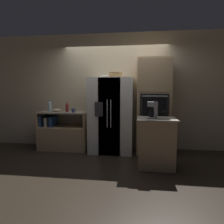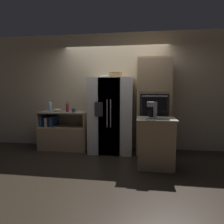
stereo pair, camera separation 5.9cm
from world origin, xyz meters
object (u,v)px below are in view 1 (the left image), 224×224
object	(u,v)px
bottle_wide	(67,108)
refrigerator	(111,115)
wall_oven	(153,106)
fruit_bowl	(105,77)
bottle_tall	(50,106)
coffee_maker	(153,109)
wicker_basket	(116,75)
bottle_short	(67,107)
mixing_bowl	(57,110)
mug	(73,110)

from	to	relation	value
bottle_wide	refrigerator	bearing A→B (deg)	-7.03
wall_oven	fruit_bowl	bearing A→B (deg)	-178.95
fruit_bowl	bottle_tall	xyz separation A→B (m)	(-1.37, 0.02, -0.70)
coffee_maker	refrigerator	bearing A→B (deg)	136.45
refrigerator	bottle_wide	bearing A→B (deg)	172.97
wicker_basket	bottle_short	bearing A→B (deg)	173.64
mixing_bowl	coffee_maker	xyz separation A→B (m)	(2.24, -0.92, 0.14)
mixing_bowl	wicker_basket	bearing A→B (deg)	-5.77
bottle_short	coffee_maker	distance (m)	2.17
bottle_short	bottle_wide	xyz separation A→B (m)	(-0.03, 0.08, -0.02)
wicker_basket	mug	world-z (taller)	wicker_basket
wall_oven	coffee_maker	xyz separation A→B (m)	(-0.06, -0.89, 0.02)
wicker_basket	bottle_tall	bearing A→B (deg)	175.88
mixing_bowl	bottle_short	bearing A→B (deg)	-3.16
refrigerator	bottle_tall	xyz separation A→B (m)	(-1.52, 0.04, 0.19)
fruit_bowl	bottle_wide	world-z (taller)	fruit_bowl
wall_oven	wicker_basket	xyz separation A→B (m)	(-0.84, -0.12, 0.71)
wicker_basket	bottle_tall	world-z (taller)	wicker_basket
wicker_basket	mixing_bowl	world-z (taller)	wicker_basket
fruit_bowl	bottle_tall	size ratio (longest dim) A/B	0.92
mug	wicker_basket	bearing A→B (deg)	-0.15
wicker_basket	bottle_wide	world-z (taller)	wicker_basket
wicker_basket	bottle_wide	size ratio (longest dim) A/B	1.49
wicker_basket	fruit_bowl	distance (m)	0.27
refrigerator	wall_oven	bearing A→B (deg)	2.54
bottle_short	mixing_bowl	bearing A→B (deg)	176.84
bottle_wide	mug	world-z (taller)	bottle_wide
mug	wall_oven	bearing A→B (deg)	3.58
bottle_tall	bottle_short	distance (m)	0.43
bottle_short	mug	size ratio (longest dim) A/B	2.14
fruit_bowl	mug	bearing A→B (deg)	-172.73
refrigerator	fruit_bowl	size ratio (longest dim) A/B	6.54
wall_oven	bottle_wide	bearing A→B (deg)	177.36
wicker_basket	bottle_tall	xyz separation A→B (m)	(-1.62, 0.12, -0.73)
refrigerator	coffee_maker	size ratio (longest dim) A/B	5.64
fruit_bowl	coffee_maker	xyz separation A→B (m)	(1.03, -0.87, -0.65)
refrigerator	bottle_wide	size ratio (longest dim) A/B	8.55
fruit_bowl	mixing_bowl	size ratio (longest dim) A/B	1.27
wicker_basket	coffee_maker	size ratio (longest dim) A/B	0.99
bottle_tall	mug	bearing A→B (deg)	-10.31
fruit_bowl	wall_oven	bearing A→B (deg)	1.05
mixing_bowl	coffee_maker	world-z (taller)	coffee_maker
refrigerator	bottle_wide	distance (m)	1.13
fruit_bowl	coffee_maker	bearing A→B (deg)	-40.10
wall_oven	wicker_basket	size ratio (longest dim) A/B	7.10
refrigerator	mug	bearing A→B (deg)	-175.30
mixing_bowl	refrigerator	bearing A→B (deg)	-3.05
refrigerator	bottle_tall	size ratio (longest dim) A/B	6.04
wicker_basket	mixing_bowl	bearing A→B (deg)	174.23
wicker_basket	mixing_bowl	size ratio (longest dim) A/B	1.46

